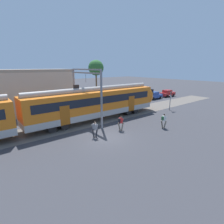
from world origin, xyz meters
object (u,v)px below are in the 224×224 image
Objects in this scene: pedestrian_red at (121,122)px; pedestrian_white at (164,120)px; parked_car_grey at (136,98)px; crossing_signal at (171,98)px; pedestrian_grey at (95,128)px; parked_car_red at (167,93)px; parked_car_blue at (154,95)px.

pedestrian_red and pedestrian_white have the same top height.
crossing_signal is (-0.74, -8.09, 1.23)m from parked_car_grey.
pedestrian_red is at bearing -1.61° from pedestrian_grey.
pedestrian_white is 0.41× the size of parked_car_red.
parked_car_grey is (16.24, 9.96, -0.18)m from pedestrian_grey.
parked_car_blue is (18.35, 9.95, -0.21)m from pedestrian_red.
pedestrian_red is 25.43m from parked_car_red.
pedestrian_grey reaches higher than parked_car_blue.
crossing_signal is (7.93, 4.43, 1.02)m from pedestrian_white.
pedestrian_white reaches higher than parked_car_blue.
crossing_signal reaches higher than parked_car_red.
parked_car_grey is 8.21m from crossing_signal.
parked_car_blue is 0.99× the size of parked_car_red.
parked_car_grey is 1.34× the size of crossing_signal.
crossing_signal is at bearing -127.48° from parked_car_blue.
pedestrian_red is 12.42m from crossing_signal.
pedestrian_grey is 0.41× the size of parked_car_red.
crossing_signal reaches higher than pedestrian_grey.
crossing_signal is (-11.16, -8.02, 1.23)m from parked_car_red.
pedestrian_white is 9.14m from crossing_signal.
parked_car_red is at bearing -0.37° from parked_car_grey.
parked_car_grey and parked_car_blue have the same top height.
pedestrian_grey and pedestrian_white have the same top height.
pedestrian_grey is 1.00× the size of pedestrian_white.
pedestrian_grey is 1.00× the size of pedestrian_red.
pedestrian_grey is at bearing 178.39° from pedestrian_red.
pedestrian_grey is 0.56× the size of crossing_signal.
parked_car_red is (23.38, 9.99, -0.21)m from pedestrian_red.
crossing_signal is at bearing 9.13° from pedestrian_red.
pedestrian_grey is 0.42× the size of parked_car_grey.
parked_car_blue is at bearing 41.45° from pedestrian_white.
parked_car_red is at bearing 20.36° from pedestrian_grey.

